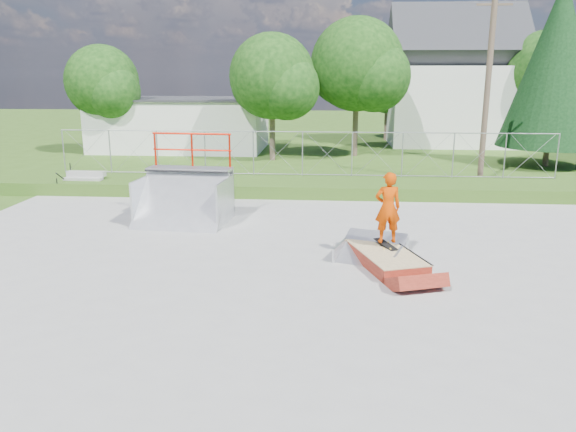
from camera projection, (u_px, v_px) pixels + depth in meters
name	position (u px, v px, depth m)	size (l,w,h in m)	color
ground	(279.00, 277.00, 12.89)	(120.00, 120.00, 0.00)	#325518
concrete_pad	(279.00, 277.00, 12.89)	(20.00, 16.00, 0.04)	gray
grass_berm	(301.00, 186.00, 22.01)	(24.00, 3.00, 0.50)	#325518
grind_box	(386.00, 259.00, 13.63)	(1.91, 2.71, 0.37)	maroon
quarter_pipe	(182.00, 181.00, 17.20)	(2.70, 2.29, 2.70)	#AEB1B7
flat_bank_ramp	(371.00, 249.00, 14.16)	(1.57, 1.67, 0.48)	#AEB1B7
skateboard	(386.00, 245.00, 13.97)	(0.22, 0.80, 0.02)	black
skater	(388.00, 210.00, 13.76)	(0.64, 0.42, 1.76)	#C83A00
concrete_stairs	(82.00, 183.00, 21.83)	(1.50, 1.60, 0.80)	gray
chain_link_fence	(302.00, 154.00, 22.69)	(20.00, 0.06, 1.80)	gray
utility_building_flat	(182.00, 125.00, 34.37)	(10.00, 6.00, 3.00)	white
gable_house	(453.00, 85.00, 36.40)	(8.40, 6.08, 8.94)	white
utility_pole	(488.00, 87.00, 22.95)	(0.24, 0.24, 8.00)	brown
tree_left_near	(276.00, 80.00, 29.21)	(4.76, 4.48, 6.65)	brown
tree_center	(362.00, 68.00, 30.63)	(5.44, 5.12, 7.60)	brown
tree_left_far	(105.00, 85.00, 31.97)	(4.42, 4.16, 6.18)	brown
tree_right_far	(551.00, 74.00, 33.74)	(5.10, 4.80, 7.12)	brown
tree_back_mid	(391.00, 87.00, 38.53)	(4.08, 3.84, 5.70)	brown
conifer_tree	(557.00, 63.00, 27.19)	(5.04, 5.04, 9.10)	brown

